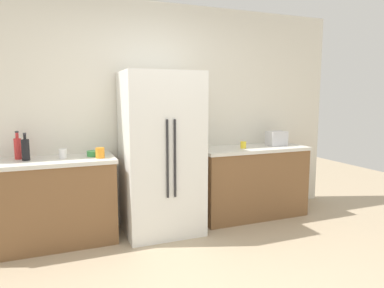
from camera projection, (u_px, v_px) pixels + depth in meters
The scene contains 11 objects.
kitchen_back_panel at pixel (145, 115), 4.13m from camera, with size 5.15×0.10×2.61m, color silver.
counter_left at pixel (45, 203), 3.51m from camera, with size 1.42×0.59×0.89m.
counter_right at pixel (251, 181), 4.40m from camera, with size 1.40×0.59×0.89m.
refrigerator at pixel (161, 153), 3.82m from camera, with size 0.83×0.72×1.78m.
toaster at pixel (277, 138), 4.45m from camera, with size 0.24×0.17×0.19m, color silver.
bottle_a at pixel (18, 148), 3.47m from camera, with size 0.07×0.07×0.29m.
bottle_b at pixel (25, 149), 3.40m from camera, with size 0.08×0.08×0.28m.
cup_a at pixel (63, 154), 3.53m from camera, with size 0.08×0.08×0.10m, color white.
cup_b at pixel (100, 153), 3.54m from camera, with size 0.09×0.09×0.11m, color orange.
cup_c at pixel (243, 145), 4.22m from camera, with size 0.07×0.07×0.09m, color yellow.
bowl_a at pixel (94, 153), 3.67m from camera, with size 0.15×0.15×0.06m, color green.
Camera 1 is at (-1.00, -2.12, 1.51)m, focal length 32.25 mm.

